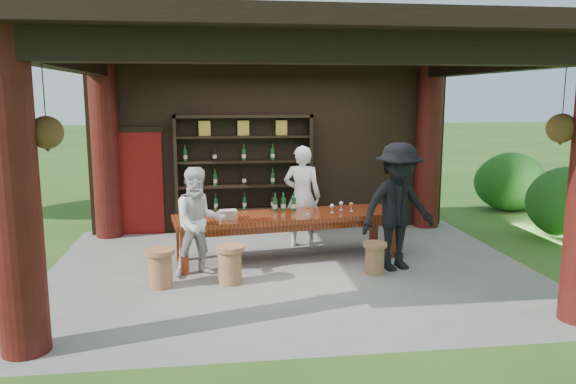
{
  "coord_description": "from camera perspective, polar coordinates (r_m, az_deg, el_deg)",
  "views": [
    {
      "loc": [
        -1.17,
        -8.24,
        2.65
      ],
      "look_at": [
        0.0,
        0.4,
        1.15
      ],
      "focal_mm": 35.0,
      "sensor_mm": 36.0,
      "label": 1
    }
  ],
  "objects": [
    {
      "name": "napkin_basket",
      "position": [
        8.82,
        -6.09,
        -2.28
      ],
      "size": [
        0.28,
        0.21,
        0.14
      ],
      "primitive_type": "cube",
      "rotation": [
        0.0,
        0.0,
        0.14
      ],
      "color": "#BF6672",
      "rests_on": "tasting_table"
    },
    {
      "name": "stool_far_left",
      "position": [
        8.09,
        -12.85,
        -7.46
      ],
      "size": [
        0.42,
        0.42,
        0.55
      ],
      "rotation": [
        0.0,
        0.0,
        -0.23
      ],
      "color": "brown",
      "rests_on": "ground"
    },
    {
      "name": "table_bottles",
      "position": [
        9.36,
        -0.41,
        -0.99
      ],
      "size": [
        0.39,
        0.11,
        0.31
      ],
      "color": "#194C1E",
      "rests_on": "tasting_table"
    },
    {
      "name": "stool_near_left",
      "position": [
        8.09,
        -5.93,
        -7.24
      ],
      "size": [
        0.42,
        0.42,
        0.55
      ],
      "rotation": [
        0.0,
        0.0,
        0.42
      ],
      "color": "brown",
      "rests_on": "ground"
    },
    {
      "name": "pavilion",
      "position": [
        8.76,
        -0.11,
        6.36
      ],
      "size": [
        7.5,
        6.0,
        3.6
      ],
      "color": "slate",
      "rests_on": "ground"
    },
    {
      "name": "stool_near_right",
      "position": [
        8.59,
        8.8,
        -6.56
      ],
      "size": [
        0.36,
        0.36,
        0.48
      ],
      "rotation": [
        0.0,
        0.0,
        -0.32
      ],
      "color": "brown",
      "rests_on": "ground"
    },
    {
      "name": "wine_shelf",
      "position": [
        10.82,
        -4.48,
        1.78
      ],
      "size": [
        2.61,
        0.4,
        2.3
      ],
      "color": "black",
      "rests_on": "ground"
    },
    {
      "name": "table_glasses",
      "position": [
        9.31,
        4.62,
        -1.58
      ],
      "size": [
        0.83,
        0.33,
        0.15
      ],
      "color": "silver",
      "rests_on": "tasting_table"
    },
    {
      "name": "tasting_table",
      "position": [
        9.15,
        -0.08,
        -2.96
      ],
      "size": [
        3.74,
        1.43,
        0.75
      ],
      "rotation": [
        0.0,
        0.0,
        0.14
      ],
      "color": "#5B1D0D",
      "rests_on": "ground"
    },
    {
      "name": "guest_man",
      "position": [
        8.7,
        11.1,
        -1.49
      ],
      "size": [
        1.42,
        1.05,
        1.96
      ],
      "primitive_type": "imported",
      "rotation": [
        0.0,
        0.0,
        0.28
      ],
      "color": "black",
      "rests_on": "ground"
    },
    {
      "name": "host",
      "position": [
        9.88,
        1.45,
        -0.45
      ],
      "size": [
        0.75,
        0.6,
        1.8
      ],
      "primitive_type": "imported",
      "rotation": [
        0.0,
        0.0,
        2.85
      ],
      "color": "white",
      "rests_on": "ground"
    },
    {
      "name": "ground",
      "position": [
        8.74,
        0.35,
        -7.9
      ],
      "size": [
        90.0,
        90.0,
        0.0
      ],
      "primitive_type": "plane",
      "color": "#2D5119",
      "rests_on": "ground"
    },
    {
      "name": "shrubs",
      "position": [
        9.75,
        15.85,
        -2.96
      ],
      "size": [
        15.78,
        9.07,
        1.36
      ],
      "color": "#194C14",
      "rests_on": "ground"
    },
    {
      "name": "trees",
      "position": [
        10.76,
        20.85,
        12.96
      ],
      "size": [
        20.94,
        10.97,
        4.8
      ],
      "color": "#3F2819",
      "rests_on": "ground"
    },
    {
      "name": "guest_woman",
      "position": [
        8.37,
        -9.05,
        -3.04
      ],
      "size": [
        0.93,
        0.8,
        1.63
      ],
      "primitive_type": "imported",
      "rotation": [
        0.0,
        0.0,
        0.27
      ],
      "color": "silver",
      "rests_on": "ground"
    }
  ]
}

